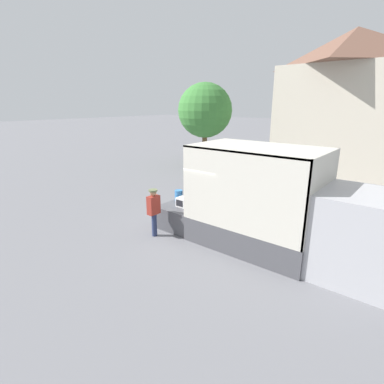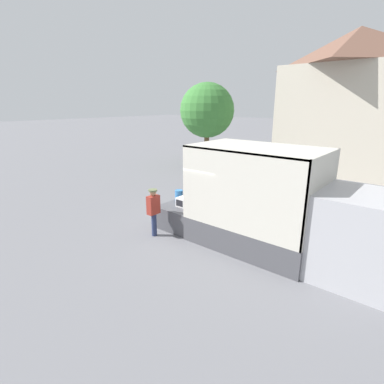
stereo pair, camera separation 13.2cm
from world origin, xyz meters
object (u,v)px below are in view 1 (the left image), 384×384
at_px(portable_generator, 197,196).
at_px(orange_bucket, 179,195).
at_px(box_truck, 301,228).
at_px(microwave, 184,202).
at_px(street_tree, 205,111).
at_px(worker_person, 154,208).

bearing_deg(portable_generator, orange_bucket, -151.58).
distance_m(box_truck, microwave, 4.21).
relative_size(microwave, portable_generator, 0.73).
xyz_separation_m(box_truck, orange_bucket, (-4.84, 0.03, 0.05)).
relative_size(microwave, street_tree, 0.08).
xyz_separation_m(box_truck, worker_person, (-4.52, -1.62, 0.05)).
bearing_deg(street_tree, box_truck, -41.52).
height_order(box_truck, worker_person, box_truck).
bearing_deg(worker_person, street_tree, 118.91).
bearing_deg(microwave, box_truck, 5.79).
height_order(microwave, portable_generator, portable_generator).
distance_m(box_truck, portable_generator, 4.21).
distance_m(portable_generator, orange_bucket, 0.74).
xyz_separation_m(microwave, orange_bucket, (-0.65, 0.45, 0.03)).
bearing_deg(worker_person, orange_bucket, 100.91).
bearing_deg(orange_bucket, box_truck, -0.35).
bearing_deg(microwave, street_tree, 123.18).
xyz_separation_m(portable_generator, street_tree, (-6.41, 9.01, 2.95)).
bearing_deg(orange_bucket, portable_generator, 28.42).
relative_size(worker_person, street_tree, 0.29).
bearing_deg(box_truck, portable_generator, 174.81).
distance_m(box_truck, street_tree, 14.47).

